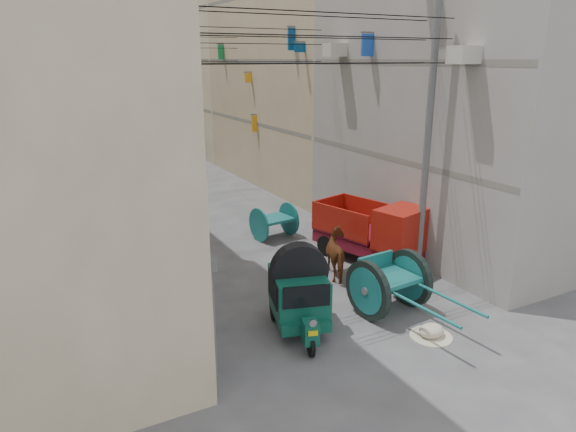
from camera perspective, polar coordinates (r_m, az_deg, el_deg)
building_row_right at (r=41.74m, az=-7.73°, el=17.15°), size 8.00×62.00×14.00m
end_cap_building at (r=71.26m, az=-23.56°, el=15.89°), size 22.00×10.00×13.00m
shutters_left at (r=16.29m, az=-16.89°, el=-0.86°), size 0.18×14.40×2.88m
signboards at (r=27.58m, az=-14.05°, el=10.60°), size 8.22×40.52×5.67m
ac_units at (r=16.35m, az=12.15°, el=20.68°), size 0.70×6.55×3.35m
utility_poles at (r=23.06m, az=-11.17°, el=11.03°), size 7.40×22.20×8.00m
overhead_cables at (r=20.47m, az=-9.36°, el=18.16°), size 7.40×22.52×1.12m
auto_rickshaw at (r=12.36m, az=1.23°, el=-8.41°), size 1.79×2.47×1.67m
tonga_cart at (r=13.51m, az=11.18°, el=-7.30°), size 1.72×3.51×1.54m
mini_truck at (r=16.51m, az=10.06°, el=-2.09°), size 2.47×3.84×2.00m
second_cart at (r=18.70m, az=-1.56°, el=-0.52°), size 1.54×1.40×1.23m
feed_sack at (r=12.87m, az=15.64°, el=-12.17°), size 0.62×0.50×0.31m
horse at (r=15.48m, az=5.72°, el=-4.27°), size 1.20×1.79×1.39m
distant_car_white at (r=25.33m, az=-15.50°, el=3.42°), size 1.95×3.66×1.19m
distant_car_grey at (r=33.80m, az=-12.23°, el=6.97°), size 1.62×3.72×1.19m
distant_car_green at (r=39.90m, az=-20.41°, el=7.87°), size 2.33×4.65×1.30m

